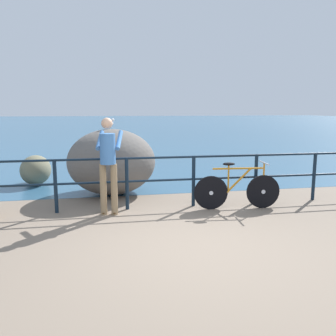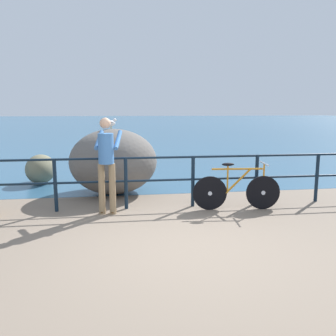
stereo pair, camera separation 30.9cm
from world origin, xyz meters
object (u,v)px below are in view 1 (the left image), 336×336
person_at_railing (108,161)px  bicycle (237,189)px  breakwater_boulder_left (36,170)px  breakwater_boulder_main (112,162)px  seagull (109,123)px

person_at_railing → bicycle: bearing=-80.9°
person_at_railing → breakwater_boulder_left: (-1.82, 3.01, -0.61)m
bicycle → breakwater_boulder_left: 5.27m
breakwater_boulder_main → breakwater_boulder_left: 2.38m
person_at_railing → breakwater_boulder_main: person_at_railing is taller
bicycle → breakwater_boulder_main: bearing=149.4°
bicycle → breakwater_boulder_left: (-4.28, 3.08, -0.01)m
bicycle → seagull: seagull is taller
breakwater_boulder_main → breakwater_boulder_left: breakwater_boulder_main is taller
breakwater_boulder_left → seagull: bearing=-34.7°
breakwater_boulder_main → breakwater_boulder_left: size_ratio=1.90×
breakwater_boulder_left → seagull: size_ratio=3.59×
breakwater_boulder_left → bicycle: bearing=-35.7°
breakwater_boulder_left → seagull: (1.88, -1.30, 1.25)m
bicycle → breakwater_boulder_main: breakwater_boulder_main is taller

